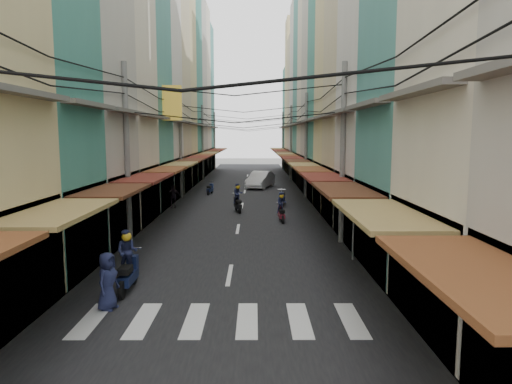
{
  "coord_description": "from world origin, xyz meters",
  "views": [
    {
      "loc": [
        0.91,
        -17.72,
        4.96
      ],
      "look_at": [
        0.96,
        5.64,
        2.03
      ],
      "focal_mm": 32.0,
      "sensor_mm": 36.0,
      "label": 1
    }
  ],
  "objects_px": {
    "white_car": "(260,188)",
    "market_umbrella": "(480,251)",
    "traffic_sign": "(353,207)",
    "bicycle": "(365,244)"
  },
  "relations": [
    {
      "from": "traffic_sign",
      "to": "bicycle",
      "type": "bearing_deg",
      "value": 66.53
    },
    {
      "from": "bicycle",
      "to": "market_umbrella",
      "type": "bearing_deg",
      "value": -172.23
    },
    {
      "from": "white_car",
      "to": "market_umbrella",
      "type": "bearing_deg",
      "value": -64.8
    },
    {
      "from": "bicycle",
      "to": "market_umbrella",
      "type": "xyz_separation_m",
      "value": [
        0.33,
        -9.78,
        2.21
      ]
    },
    {
      "from": "white_car",
      "to": "bicycle",
      "type": "relative_size",
      "value": 3.77
    },
    {
      "from": "bicycle",
      "to": "market_umbrella",
      "type": "distance_m",
      "value": 10.03
    },
    {
      "from": "white_car",
      "to": "traffic_sign",
      "type": "height_order",
      "value": "traffic_sign"
    },
    {
      "from": "market_umbrella",
      "to": "traffic_sign",
      "type": "bearing_deg",
      "value": 101.69
    },
    {
      "from": "white_car",
      "to": "market_umbrella",
      "type": "xyz_separation_m",
      "value": [
        4.85,
        -32.07,
        2.21
      ]
    },
    {
      "from": "market_umbrella",
      "to": "traffic_sign",
      "type": "relative_size",
      "value": 0.86
    }
  ]
}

